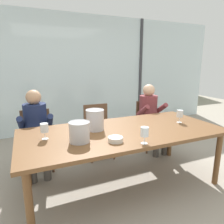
% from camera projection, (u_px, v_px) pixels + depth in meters
% --- Properties ---
extents(ground, '(14.00, 14.00, 0.00)m').
position_uv_depth(ground, '(97.00, 154.00, 3.53)').
color(ground, '#9E9384').
extents(window_glass_panel, '(7.64, 0.03, 2.60)m').
position_uv_depth(window_glass_panel, '(74.00, 74.00, 4.56)').
color(window_glass_panel, silver).
rests_on(window_glass_panel, ground).
extents(window_mullion_right, '(0.06, 0.06, 2.60)m').
position_uv_depth(window_mullion_right, '(140.00, 73.00, 5.21)').
color(window_mullion_right, '#38383D').
rests_on(window_mullion_right, ground).
extents(hillside_vineyard, '(13.64, 2.40, 2.18)m').
position_uv_depth(hillside_vineyard, '(51.00, 75.00, 8.26)').
color(hillside_vineyard, '#477A38').
rests_on(hillside_vineyard, ground).
extents(dining_table, '(2.44, 1.12, 0.74)m').
position_uv_depth(dining_table, '(123.00, 135.00, 2.48)').
color(dining_table, brown).
rests_on(dining_table, ground).
extents(chair_near_curtain, '(0.46, 0.46, 0.86)m').
position_uv_depth(chair_near_curtain, '(37.00, 135.00, 3.02)').
color(chair_near_curtain, brown).
rests_on(chair_near_curtain, ground).
extents(chair_left_of_center, '(0.46, 0.46, 0.86)m').
position_uv_depth(chair_left_of_center, '(98.00, 126.00, 3.43)').
color(chair_left_of_center, brown).
rests_on(chair_left_of_center, ground).
extents(chair_center, '(0.46, 0.46, 0.86)m').
position_uv_depth(chair_center, '(149.00, 121.00, 3.76)').
color(chair_center, brown).
rests_on(chair_center, ground).
extents(person_navy_polo, '(0.47, 0.62, 1.18)m').
position_uv_depth(person_navy_polo, '(36.00, 126.00, 2.86)').
color(person_navy_polo, '#192347').
rests_on(person_navy_polo, ground).
extents(person_maroon_top, '(0.47, 0.62, 1.18)m').
position_uv_depth(person_maroon_top, '(150.00, 113.00, 3.60)').
color(person_maroon_top, brown).
rests_on(person_maroon_top, ground).
extents(ice_bucket_primary, '(0.22, 0.22, 0.21)m').
position_uv_depth(ice_bucket_primary, '(79.00, 132.00, 2.07)').
color(ice_bucket_primary, '#B7B7BC').
rests_on(ice_bucket_primary, dining_table).
extents(ice_bucket_secondary, '(0.22, 0.22, 0.25)m').
position_uv_depth(ice_bucket_secondary, '(95.00, 120.00, 2.45)').
color(ice_bucket_secondary, '#B7B7BC').
rests_on(ice_bucket_secondary, dining_table).
extents(tasting_bowl, '(0.16, 0.16, 0.05)m').
position_uv_depth(tasting_bowl, '(116.00, 139.00, 2.10)').
color(tasting_bowl, silver).
rests_on(tasting_bowl, dining_table).
extents(wine_glass_by_left_taster, '(0.08, 0.08, 0.17)m').
position_uv_depth(wine_glass_by_left_taster, '(44.00, 128.00, 2.15)').
color(wine_glass_by_left_taster, silver).
rests_on(wine_glass_by_left_taster, dining_table).
extents(wine_glass_near_bucket, '(0.08, 0.08, 0.17)m').
position_uv_depth(wine_glass_near_bucket, '(180.00, 114.00, 2.76)').
color(wine_glass_near_bucket, silver).
rests_on(wine_glass_near_bucket, dining_table).
extents(wine_glass_center_pour, '(0.08, 0.08, 0.17)m').
position_uv_depth(wine_glass_center_pour, '(144.00, 133.00, 2.02)').
color(wine_glass_center_pour, silver).
rests_on(wine_glass_center_pour, dining_table).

